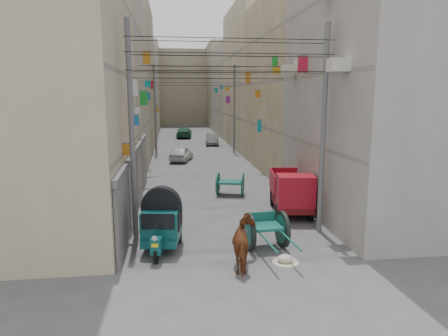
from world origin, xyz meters
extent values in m
plane|color=#49494C|center=(0.00, 0.00, 0.00)|extent=(140.00, 140.00, 0.00)
cube|color=#B9AE8C|center=(-8.00, 8.00, 6.50)|extent=(8.00, 10.00, 13.00)
cube|color=gray|center=(-4.12, 8.00, 3.20)|extent=(0.25, 9.80, 0.18)
cube|color=gray|center=(-4.12, 8.00, 6.20)|extent=(0.25, 9.80, 0.18)
cube|color=#A59A8D|center=(-8.00, 19.00, 6.00)|extent=(8.00, 12.00, 12.00)
cube|color=gray|center=(-4.12, 19.00, 3.20)|extent=(0.25, 11.76, 0.18)
cube|color=gray|center=(-4.12, 19.00, 6.20)|extent=(0.25, 11.76, 0.18)
cube|color=gray|center=(-4.12, 19.00, 9.20)|extent=(0.25, 11.76, 0.18)
cube|color=gray|center=(-8.00, 32.00, 7.00)|extent=(8.00, 14.00, 14.00)
cube|color=gray|center=(-4.12, 32.00, 3.20)|extent=(0.25, 13.72, 0.18)
cube|color=gray|center=(-4.12, 32.00, 6.20)|extent=(0.25, 13.72, 0.18)
cube|color=gray|center=(-4.12, 32.00, 9.20)|extent=(0.25, 13.72, 0.18)
cube|color=#A39E98|center=(-8.00, 46.00, 5.90)|extent=(8.00, 14.00, 11.80)
cube|color=gray|center=(-4.12, 46.00, 3.20)|extent=(0.25, 13.72, 0.18)
cube|color=gray|center=(-4.12, 46.00, 6.20)|extent=(0.25, 13.72, 0.18)
cube|color=gray|center=(-4.12, 46.00, 9.20)|extent=(0.25, 13.72, 0.18)
cube|color=tan|center=(-8.00, 59.00, 6.75)|extent=(8.00, 12.00, 13.50)
cube|color=gray|center=(-4.12, 59.00, 3.20)|extent=(0.25, 11.76, 0.18)
cube|color=gray|center=(-4.12, 59.00, 6.20)|extent=(0.25, 11.76, 0.18)
cube|color=gray|center=(-4.12, 59.00, 9.20)|extent=(0.25, 11.76, 0.18)
cube|color=#A39E98|center=(8.00, 8.00, 6.50)|extent=(8.00, 10.00, 13.00)
cube|color=gray|center=(4.12, 8.00, 3.20)|extent=(0.25, 9.80, 0.18)
cube|color=gray|center=(4.12, 8.00, 6.20)|extent=(0.25, 9.80, 0.18)
cube|color=gray|center=(4.12, 8.00, 9.20)|extent=(0.25, 9.80, 0.18)
cube|color=tan|center=(8.00, 19.00, 6.00)|extent=(8.00, 12.00, 12.00)
cube|color=gray|center=(4.12, 19.00, 3.20)|extent=(0.25, 11.76, 0.18)
cube|color=gray|center=(4.12, 19.00, 6.20)|extent=(0.25, 11.76, 0.18)
cube|color=gray|center=(4.12, 19.00, 9.20)|extent=(0.25, 11.76, 0.18)
cube|color=#B9AE8C|center=(8.00, 32.00, 7.00)|extent=(8.00, 14.00, 14.00)
cube|color=gray|center=(4.12, 32.00, 3.20)|extent=(0.25, 13.72, 0.18)
cube|color=gray|center=(4.12, 32.00, 6.20)|extent=(0.25, 13.72, 0.18)
cube|color=gray|center=(4.12, 32.00, 9.20)|extent=(0.25, 13.72, 0.18)
cube|color=#A59A8D|center=(8.00, 46.00, 5.90)|extent=(8.00, 14.00, 11.80)
cube|color=gray|center=(4.12, 46.00, 3.20)|extent=(0.25, 13.72, 0.18)
cube|color=gray|center=(4.12, 46.00, 6.20)|extent=(0.25, 13.72, 0.18)
cube|color=gray|center=(4.12, 46.00, 9.20)|extent=(0.25, 13.72, 0.18)
cube|color=gray|center=(8.00, 59.00, 6.75)|extent=(8.00, 12.00, 13.50)
cube|color=gray|center=(4.12, 59.00, 3.20)|extent=(0.25, 11.76, 0.18)
cube|color=gray|center=(4.12, 59.00, 6.20)|extent=(0.25, 11.76, 0.18)
cube|color=gray|center=(4.12, 59.00, 9.20)|extent=(0.25, 11.76, 0.18)
cube|color=gray|center=(0.00, 66.00, 6.50)|extent=(22.00, 10.00, 13.00)
cube|color=#505055|center=(-3.92, 4.80, 1.30)|extent=(0.12, 3.00, 2.60)
cube|color=#5C5C5E|center=(-3.90, 4.80, 2.75)|extent=(0.18, 3.20, 0.25)
cube|color=#505055|center=(-3.92, 8.50, 1.30)|extent=(0.12, 3.00, 2.60)
cube|color=#5C5C5E|center=(-3.90, 8.50, 2.75)|extent=(0.18, 3.20, 0.25)
cube|color=#505055|center=(-3.92, 12.20, 1.30)|extent=(0.12, 3.00, 2.60)
cube|color=#5C5C5E|center=(-3.90, 12.20, 2.75)|extent=(0.18, 3.20, 0.25)
cube|color=#505055|center=(-3.92, 16.00, 1.30)|extent=(0.12, 3.00, 2.60)
cube|color=#5C5C5E|center=(-3.90, 16.00, 2.75)|extent=(0.18, 3.20, 0.25)
cube|color=#C47517|center=(3.81, 34.28, 5.98)|extent=(0.38, 0.08, 0.41)
cube|color=orange|center=(-3.86, 41.61, 3.62)|extent=(0.27, 0.08, 0.71)
cube|color=#C47517|center=(-3.78, 6.43, 3.35)|extent=(0.44, 0.08, 0.42)
cube|color=green|center=(-3.77, 15.80, 5.17)|extent=(0.45, 0.08, 0.84)
cube|color=#0E8F9B|center=(3.79, 44.88, 5.91)|extent=(0.41, 0.08, 0.59)
cube|color=#186CAA|center=(-3.81, 9.76, 4.24)|extent=(0.38, 0.08, 0.44)
cube|color=#802486|center=(3.78, 33.54, 4.85)|extent=(0.43, 0.08, 0.72)
cube|color=#186CAA|center=(3.86, 39.62, 6.25)|extent=(0.28, 0.08, 0.44)
cube|color=#C47517|center=(-3.76, 20.00, 7.85)|extent=(0.48, 0.08, 0.84)
cube|color=orange|center=(-3.85, 38.07, 3.67)|extent=(0.31, 0.08, 0.44)
cube|color=#C47517|center=(3.82, 19.02, 5.41)|extent=(0.35, 0.08, 0.45)
cube|color=#C47517|center=(3.83, 22.65, 6.65)|extent=(0.34, 0.08, 0.79)
cube|color=silver|center=(-3.86, 12.02, 4.50)|extent=(0.28, 0.08, 0.52)
cube|color=red|center=(-3.86, 29.62, 6.26)|extent=(0.28, 0.08, 0.74)
cube|color=#0E8F9B|center=(3.87, 18.51, 3.22)|extent=(0.26, 0.08, 0.80)
cube|color=orange|center=(3.83, 9.37, 6.69)|extent=(0.34, 0.08, 0.55)
cube|color=silver|center=(-3.76, 8.55, 5.67)|extent=(0.47, 0.08, 0.67)
cube|color=#0E8F9B|center=(-3.80, 21.15, 6.14)|extent=(0.40, 0.08, 0.47)
cube|color=#186CAA|center=(-3.84, 21.66, 5.24)|extent=(0.32, 0.08, 0.55)
cube|color=orange|center=(3.76, 13.74, 6.73)|extent=(0.47, 0.08, 0.35)
cube|color=green|center=(3.84, 14.58, 7.07)|extent=(0.32, 0.08, 0.89)
cube|color=red|center=(3.78, 9.29, 6.73)|extent=(0.44, 0.08, 0.69)
cube|color=green|center=(-4.06, 6.00, 3.00)|extent=(0.10, 3.20, 0.80)
cube|color=red|center=(-4.06, 15.00, 3.00)|extent=(0.10, 3.20, 0.80)
cube|color=silver|center=(-4.06, 27.00, 3.00)|extent=(0.10, 3.20, 0.80)
cube|color=green|center=(-4.06, 39.00, 3.00)|extent=(0.10, 3.20, 0.80)
cube|color=orange|center=(4.06, 6.00, 3.00)|extent=(0.10, 3.20, 0.80)
cube|color=#802486|center=(4.06, 15.00, 3.00)|extent=(0.10, 3.20, 0.80)
cube|color=#0E8F9B|center=(4.06, 27.00, 3.00)|extent=(0.10, 3.20, 0.80)
cube|color=silver|center=(4.06, 39.00, 3.00)|extent=(0.10, 3.20, 0.80)
cube|color=beige|center=(3.65, 5.00, 6.40)|extent=(0.70, 0.55, 0.45)
cube|color=beige|center=(3.65, 11.00, 6.60)|extent=(0.70, 0.55, 0.45)
cylinder|color=#5C5C5E|center=(-3.60, 6.00, 4.00)|extent=(0.20, 0.20, 8.00)
cylinder|color=#5C5C5E|center=(3.60, 6.00, 4.00)|extent=(0.20, 0.20, 8.00)
cylinder|color=#5C5C5E|center=(-3.60, 28.00, 4.00)|extent=(0.20, 0.20, 8.00)
cylinder|color=#5C5C5E|center=(3.60, 28.00, 4.00)|extent=(0.20, 0.20, 8.00)
cylinder|color=black|center=(0.00, 5.50, 6.20)|extent=(7.40, 0.02, 0.02)
cylinder|color=black|center=(0.00, 5.50, 6.80)|extent=(7.40, 0.02, 0.02)
cylinder|color=black|center=(0.00, 5.50, 7.30)|extent=(7.40, 0.02, 0.02)
cylinder|color=black|center=(0.00, 6.50, 6.20)|extent=(7.40, 0.02, 0.02)
cylinder|color=black|center=(0.00, 6.50, 6.80)|extent=(7.40, 0.02, 0.02)
cylinder|color=black|center=(0.00, 6.50, 7.30)|extent=(7.40, 0.02, 0.02)
cylinder|color=black|center=(0.00, 12.00, 6.20)|extent=(7.40, 0.02, 0.02)
cylinder|color=black|center=(0.00, 12.00, 6.80)|extent=(7.40, 0.02, 0.02)
cylinder|color=black|center=(0.00, 12.00, 7.30)|extent=(7.40, 0.02, 0.02)
cylinder|color=black|center=(0.00, 20.00, 6.20)|extent=(7.40, 0.02, 0.02)
cylinder|color=black|center=(0.00, 20.00, 6.80)|extent=(7.40, 0.02, 0.02)
cylinder|color=black|center=(0.00, 20.00, 7.30)|extent=(7.40, 0.02, 0.02)
cylinder|color=black|center=(0.00, 28.00, 6.20)|extent=(7.40, 0.02, 0.02)
cylinder|color=black|center=(0.00, 28.00, 6.80)|extent=(7.40, 0.02, 0.02)
cylinder|color=black|center=(0.00, 28.00, 7.30)|extent=(7.40, 0.02, 0.02)
cylinder|color=black|center=(-2.76, 3.69, 0.27)|extent=(0.19, 0.55, 0.54)
cylinder|color=black|center=(-3.03, 5.58, 0.27)|extent=(0.19, 0.55, 0.54)
cylinder|color=black|center=(-1.98, 5.43, 0.27)|extent=(0.19, 0.55, 0.54)
cube|color=#0B4242|center=(-2.59, 4.93, 0.46)|extent=(1.45, 1.98, 0.27)
cube|color=#0B4242|center=(-2.75, 3.74, 0.58)|extent=(0.39, 0.48, 0.53)
cylinder|color=silver|center=(-2.78, 3.52, 0.91)|extent=(0.18, 0.07, 0.17)
cube|color=yellow|center=(-2.79, 3.50, 0.67)|extent=(0.21, 0.06, 0.12)
cube|color=#0B4242|center=(-2.58, 4.98, 1.01)|extent=(1.47, 1.80, 0.91)
cube|color=black|center=(-2.70, 4.15, 1.25)|extent=(1.10, 0.21, 0.53)
cube|color=black|center=(-3.21, 5.07, 1.11)|extent=(0.20, 1.15, 0.63)
cube|color=black|center=(-1.95, 4.89, 1.11)|extent=(0.20, 1.15, 0.63)
cube|color=white|center=(-2.70, 4.12, 0.53)|extent=(1.20, 0.22, 0.06)
cylinder|color=black|center=(0.45, 4.45, 0.66)|extent=(0.25, 1.32, 1.31)
cylinder|color=#135449|center=(0.45, 4.45, 0.66)|extent=(0.25, 1.04, 1.03)
cylinder|color=#5C5C5E|center=(0.45, 4.45, 0.66)|extent=(0.22, 0.19, 0.17)
cylinder|color=black|center=(1.66, 4.55, 0.66)|extent=(0.25, 1.32, 1.31)
cylinder|color=#135449|center=(1.66, 4.55, 0.66)|extent=(0.25, 1.04, 1.03)
cylinder|color=#5C5C5E|center=(1.66, 4.55, 0.66)|extent=(0.22, 0.19, 0.17)
cylinder|color=#5C5C5E|center=(1.06, 4.50, 0.66)|extent=(1.27, 0.18, 0.08)
cube|color=#135449|center=(1.06, 4.50, 0.83)|extent=(1.07, 1.11, 0.09)
cube|color=#135449|center=(1.02, 4.97, 1.03)|extent=(0.99, 0.16, 0.33)
cylinder|color=#135449|center=(0.78, 3.30, 0.75)|extent=(0.25, 2.16, 0.07)
cylinder|color=#135449|center=(1.53, 3.36, 0.75)|extent=(0.25, 2.16, 0.07)
cylinder|color=black|center=(2.34, 7.54, 0.35)|extent=(0.29, 0.73, 0.71)
cylinder|color=black|center=(2.68, 9.88, 0.35)|extent=(0.29, 0.73, 0.71)
cylinder|color=black|center=(3.72, 7.34, 0.35)|extent=(0.29, 0.73, 0.71)
cylinder|color=black|center=(4.06, 9.67, 0.35)|extent=(0.29, 0.73, 0.71)
cube|color=#5B0D10|center=(3.20, 8.61, 0.59)|extent=(2.05, 3.73, 0.38)
cube|color=maroon|center=(3.02, 7.39, 1.34)|extent=(1.70, 1.34, 1.34)
cube|color=black|center=(2.95, 6.89, 1.45)|extent=(1.39, 0.26, 0.59)
cube|color=#5B0D10|center=(3.28, 9.19, 0.88)|extent=(1.93, 2.57, 0.13)
cube|color=maroon|center=(2.51, 9.30, 1.34)|extent=(0.40, 2.34, 0.91)
cube|color=maroon|center=(4.06, 9.08, 1.34)|extent=(0.40, 2.34, 0.91)
cube|color=maroon|center=(3.45, 10.34, 1.34)|extent=(1.60, 0.30, 0.91)
cylinder|color=#135449|center=(0.26, 12.35, 0.63)|extent=(0.41, 1.22, 1.25)
cylinder|color=#135449|center=(1.56, 11.98, 0.63)|extent=(0.41, 1.22, 1.25)
cube|color=#135449|center=(0.91, 12.16, 0.74)|extent=(1.45, 1.35, 0.10)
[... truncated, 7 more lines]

